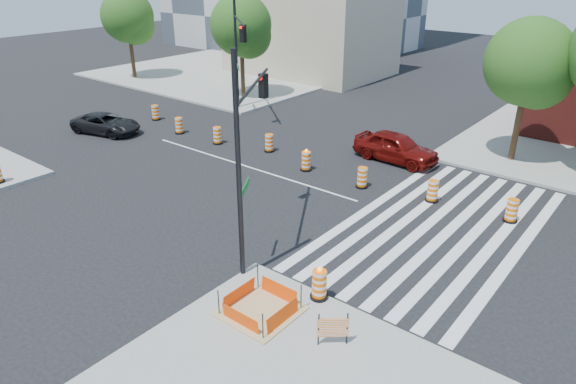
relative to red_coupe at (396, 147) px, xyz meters
The scene contains 23 objects.
ground 8.22m from the red_coupe, 135.64° to the right, with size 120.00×120.00×0.00m, color black.
sidewalk_nw 26.83m from the red_coupe, 152.76° to the left, with size 22.00×22.00×0.15m, color gray.
crosswalk_east 7.71m from the red_coupe, 48.28° to the right, with size 6.75×13.50×0.01m.
lane_centerline 8.22m from the red_coupe, 135.64° to the right, with size 14.00×0.12×0.01m, color silver.
excavation_pit 15.07m from the red_coupe, 77.92° to the right, with size 2.20×2.20×0.90m.
beige_midrise 24.52m from the red_coupe, 137.63° to the left, with size 14.00×10.00×10.00m, color tan.
red_coupe is the anchor object (origin of this frame).
dark_suv 18.13m from the red_coupe, 157.12° to the right, with size 2.07×4.50×1.25m, color black.
signal_pole_se 12.72m from the red_coupe, 88.17° to the right, with size 3.15×5.03×7.68m.
signal_pole_nw 13.64m from the red_coupe, behind, with size 4.84×4.19×8.28m.
pit_drum 13.64m from the red_coupe, 72.27° to the right, with size 0.59×0.59×1.17m.
barricade 15.63m from the red_coupe, 68.50° to the right, with size 0.71×0.63×1.07m.
tree_north_a 29.33m from the red_coupe, behind, with size 4.59×4.59×7.81m.
tree_north_b 17.40m from the red_coupe, 162.63° to the left, with size 4.65×4.65×7.90m.
tree_north_c 7.75m from the red_coupe, 37.97° to the left, with size 4.49×4.49×7.63m.
median_drum_0 16.94m from the red_coupe, 168.96° to the right, with size 0.60×0.60×1.02m.
median_drum_1 13.69m from the red_coupe, 162.13° to the right, with size 0.60×0.60×1.02m.
median_drum_2 10.52m from the red_coupe, 157.17° to the right, with size 0.60×0.60×1.02m.
median_drum_3 7.13m from the red_coupe, 153.58° to the right, with size 0.60×0.60×1.02m.
median_drum_4 5.13m from the red_coupe, 125.74° to the right, with size 0.60×0.60×1.18m.
median_drum_5 4.26m from the red_coupe, 83.91° to the right, with size 0.60×0.60×1.02m.
median_drum_6 5.22m from the red_coupe, 43.36° to the right, with size 0.60×0.60×1.02m.
median_drum_7 7.99m from the red_coupe, 24.91° to the right, with size 0.60×0.60×1.02m.
Camera 1 is at (17.79, -18.60, 10.21)m, focal length 32.00 mm.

